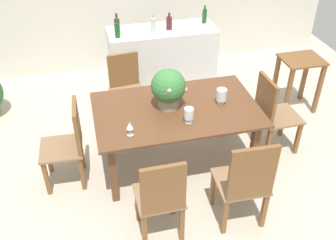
{
  "coord_description": "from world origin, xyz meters",
  "views": [
    {
      "loc": [
        -0.89,
        -3.3,
        3.07
      ],
      "look_at": [
        -0.08,
        0.04,
        0.6
      ],
      "focal_mm": 41.6,
      "sensor_mm": 36.0,
      "label": 1
    }
  ],
  "objects": [
    {
      "name": "crystal_vase_left",
      "position": [
        0.06,
        -0.26,
        0.86
      ],
      "size": [
        0.09,
        0.09,
        0.16
      ],
      "color": "silver",
      "rests_on": "dining_table"
    },
    {
      "name": "chair_near_right",
      "position": [
        0.39,
        -1.01,
        0.56
      ],
      "size": [
        0.48,
        0.46,
        1.03
      ],
      "rotation": [
        0.0,
        0.0,
        3.11
      ],
      "color": "brown",
      "rests_on": "ground"
    },
    {
      "name": "wine_bottle_amber",
      "position": [
        -0.38,
        1.73,
        1.03
      ],
      "size": [
        0.08,
        0.08,
        0.28
      ],
      "color": "#511E28",
      "rests_on": "kitchen_counter"
    },
    {
      "name": "wine_bottle_clear",
      "position": [
        -0.4,
        1.61,
        1.03
      ],
      "size": [
        0.07,
        0.07,
        0.27
      ],
      "color": "#194C1E",
      "rests_on": "kitchen_counter"
    },
    {
      "name": "wine_glass",
      "position": [
        -0.55,
        -0.34,
        0.86
      ],
      "size": [
        0.07,
        0.07,
        0.15
      ],
      "color": "silver",
      "rests_on": "dining_table"
    },
    {
      "name": "chair_head_end",
      "position": [
        -1.14,
        0.0,
        0.53
      ],
      "size": [
        0.45,
        0.45,
        0.96
      ],
      "rotation": [
        0.0,
        0.0,
        -1.61
      ],
      "color": "brown",
      "rests_on": "ground"
    },
    {
      "name": "chair_far_left",
      "position": [
        -0.4,
        1.0,
        0.51
      ],
      "size": [
        0.46,
        0.47,
        0.92
      ],
      "rotation": [
        0.0,
        0.0,
        0.1
      ],
      "color": "brown",
      "rests_on": "ground"
    },
    {
      "name": "crystal_vase_center_near",
      "position": [
        0.49,
        -0.01,
        0.86
      ],
      "size": [
        0.11,
        0.11,
        0.17
      ],
      "color": "silver",
      "rests_on": "dining_table"
    },
    {
      "name": "dining_table",
      "position": [
        0.0,
        0.0,
        0.66
      ],
      "size": [
        1.75,
        1.07,
        0.76
      ],
      "color": "brown",
      "rests_on": "ground"
    },
    {
      "name": "flower_centerpiece",
      "position": [
        -0.07,
        0.05,
        0.99
      ],
      "size": [
        0.37,
        0.37,
        0.44
      ],
      "color": "gray",
      "rests_on": "dining_table"
    },
    {
      "name": "chair_near_left",
      "position": [
        -0.39,
        -0.99,
        0.54
      ],
      "size": [
        0.43,
        0.41,
        0.98
      ],
      "rotation": [
        0.0,
        0.0,
        3.15
      ],
      "color": "brown",
      "rests_on": "ground"
    },
    {
      "name": "side_table",
      "position": [
        1.89,
        0.74,
        0.54
      ],
      "size": [
        0.53,
        0.45,
        0.76
      ],
      "color": "brown",
      "rests_on": "ground"
    },
    {
      "name": "wine_bottle_tall",
      "position": [
        0.1,
        1.66,
        1.03
      ],
      "size": [
        0.07,
        0.07,
        0.28
      ],
      "color": "#B2BFB7",
      "rests_on": "kitchen_counter"
    },
    {
      "name": "wine_bottle_green",
      "position": [
        0.34,
        1.71,
        1.01
      ],
      "size": [
        0.08,
        0.08,
        0.24
      ],
      "color": "#511E28",
      "rests_on": "kitchen_counter"
    },
    {
      "name": "ground_plane",
      "position": [
        0.0,
        0.0,
        0.0
      ],
      "size": [
        7.04,
        7.04,
        0.0
      ],
      "primitive_type": "plane",
      "color": "#BCB29E"
    },
    {
      "name": "kitchen_counter",
      "position": [
        0.24,
        1.73,
        0.46
      ],
      "size": [
        1.52,
        0.58,
        0.92
      ],
      "primitive_type": "cube",
      "color": "silver",
      "rests_on": "ground"
    },
    {
      "name": "chair_foot_end",
      "position": [
        1.14,
        0.0,
        0.54
      ],
      "size": [
        0.47,
        0.45,
        0.97
      ],
      "rotation": [
        0.0,
        0.0,
        1.6
      ],
      "color": "brown",
      "rests_on": "ground"
    },
    {
      "name": "wine_bottle_dark",
      "position": [
        0.89,
        1.83,
        1.03
      ],
      "size": [
        0.06,
        0.06,
        0.26
      ],
      "color": "#194C1E",
      "rests_on": "kitchen_counter"
    }
  ]
}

